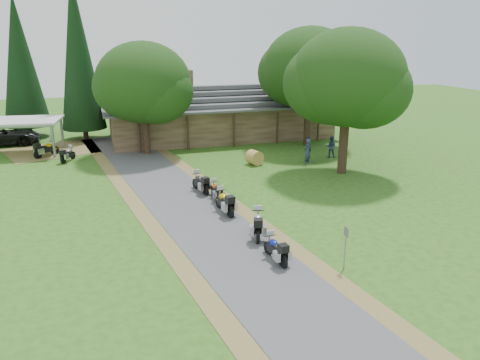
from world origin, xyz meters
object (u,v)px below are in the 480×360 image
object	(u,v)px
motorcycle_row_d	(216,190)
hay_bale	(254,158)
motorcycle_row_c	(224,201)
motorcycle_carport_b	(68,154)
motorcycle_row_e	(200,182)
lodge	(220,111)
motorcycle_row_b	(258,223)
carport	(20,137)
motorcycle_carport_a	(46,148)
motorcycle_row_a	(275,248)
car_dark_suv	(4,131)

from	to	relation	value
motorcycle_row_d	hay_bale	distance (m)	8.21
motorcycle_row_c	motorcycle_carport_b	xyz separation A→B (m)	(-8.49, 14.10, -0.10)
motorcycle_row_d	motorcycle_row_e	bearing A→B (deg)	18.48
lodge	motorcycle_row_b	world-z (taller)	lodge
carport	motorcycle_row_e	bearing A→B (deg)	-42.51
motorcycle_carport_b	motorcycle_row_c	bearing A→B (deg)	-119.83
motorcycle_row_c	hay_bale	xyz separation A→B (m)	(4.82, 8.95, -0.14)
motorcycle_row_b	motorcycle_carport_a	bearing A→B (deg)	48.04
hay_bale	motorcycle_row_b	bearing A→B (deg)	-108.38
motorcycle_row_d	motorcycle_carport_a	distance (m)	17.31
motorcycle_row_a	motorcycle_row_c	world-z (taller)	motorcycle_row_c
car_dark_suv	motorcycle_row_d	size ratio (longest dim) A/B	3.79
motorcycle_row_c	motorcycle_row_d	world-z (taller)	motorcycle_row_c
car_dark_suv	motorcycle_row_e	size ratio (longest dim) A/B	3.42
motorcycle_row_b	motorcycle_carport_b	distance (m)	19.83
car_dark_suv	motorcycle_carport_b	size ratio (longest dim) A/B	3.76
lodge	carport	distance (m)	17.33
lodge	motorcycle_carport_b	xyz separation A→B (m)	(-13.53, -5.41, -1.87)
motorcycle_row_b	motorcycle_carport_a	xyz separation A→B (m)	(-10.85, 19.62, 0.01)
carport	motorcycle_row_d	world-z (taller)	carport
motorcycle_row_d	motorcycle_row_b	bearing A→B (deg)	-175.36
motorcycle_row_e	motorcycle_row_c	bearing A→B (deg)	174.69
lodge	hay_bale	xyz separation A→B (m)	(-0.22, -10.56, -1.91)
carport	motorcycle_row_e	size ratio (longest dim) A/B	3.43
motorcycle_row_b	hay_bale	size ratio (longest dim) A/B	1.85
car_dark_suv	motorcycle_carport_b	bearing A→B (deg)	-142.55
motorcycle_row_a	motorcycle_row_c	bearing A→B (deg)	-1.25
lodge	motorcycle_row_a	world-z (taller)	lodge
carport	hay_bale	distance (m)	19.18
car_dark_suv	motorcycle_row_a	size ratio (longest dim) A/B	3.69
car_dark_suv	motorcycle_row_a	bearing A→B (deg)	-150.56
lodge	motorcycle_carport_a	size ratio (longest dim) A/B	10.71
motorcycle_carport_a	hay_bale	xyz separation A→B (m)	(14.98, -7.19, -0.15)
car_dark_suv	motorcycle_carport_a	distance (m)	6.81
carport	motorcycle_row_c	xyz separation A→B (m)	(12.17, -17.83, -0.72)
motorcycle_row_b	carport	bearing A→B (deg)	50.21
lodge	motorcycle_carport_b	world-z (taller)	lodge
carport	hay_bale	xyz separation A→B (m)	(16.99, -8.87, -0.86)
car_dark_suv	motorcycle_row_b	distance (m)	29.20
motorcycle_row_c	motorcycle_row_e	world-z (taller)	motorcycle_row_c
carport	motorcycle_row_d	bearing A→B (deg)	-44.25
car_dark_suv	motorcycle_row_b	size ratio (longest dim) A/B	3.24
motorcycle_row_c	motorcycle_carport_a	distance (m)	19.08
car_dark_suv	hay_bale	bearing A→B (deg)	-122.35
car_dark_suv	motorcycle_row_e	world-z (taller)	car_dark_suv
carport	motorcycle_carport_a	xyz separation A→B (m)	(2.01, -1.68, -0.71)
motorcycle_carport_b	hay_bale	bearing A→B (deg)	-82.02
motorcycle_row_b	motorcycle_row_c	size ratio (longest dim) A/B	1.00
motorcycle_row_d	hay_bale	xyz separation A→B (m)	(4.70, 6.73, -0.04)
carport	motorcycle_row_c	bearing A→B (deg)	-48.14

